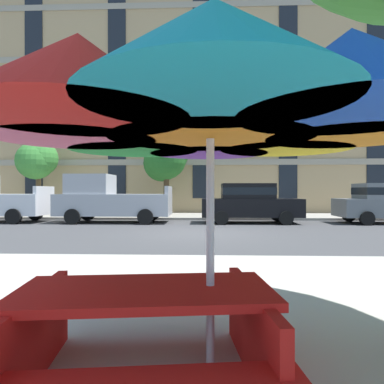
{
  "coord_description": "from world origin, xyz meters",
  "views": [
    {
      "loc": [
        0.18,
        -11.45,
        1.46
      ],
      "look_at": [
        -0.37,
        3.2,
        1.4
      ],
      "focal_mm": 31.32,
      "sensor_mm": 36.0,
      "label": 1
    }
  ],
  "objects_px": {
    "picnic_table": "(145,327)",
    "street_tree_middle": "(166,158)",
    "pickup_silver": "(110,200)",
    "sedan_black": "(250,202)",
    "street_tree_left": "(38,159)",
    "patio_umbrella": "(210,107)"
  },
  "relations": [
    {
      "from": "picnic_table",
      "to": "street_tree_middle",
      "type": "bearing_deg",
      "value": 96.05
    },
    {
      "from": "pickup_silver",
      "to": "sedan_black",
      "type": "height_order",
      "value": "pickup_silver"
    },
    {
      "from": "sedan_black",
      "to": "pickup_silver",
      "type": "bearing_deg",
      "value": 180.0
    },
    {
      "from": "street_tree_left",
      "to": "street_tree_middle",
      "type": "bearing_deg",
      "value": -0.1
    },
    {
      "from": "street_tree_middle",
      "to": "patio_umbrella",
      "type": "height_order",
      "value": "street_tree_middle"
    },
    {
      "from": "pickup_silver",
      "to": "street_tree_middle",
      "type": "height_order",
      "value": "street_tree_middle"
    },
    {
      "from": "street_tree_left",
      "to": "street_tree_middle",
      "type": "xyz_separation_m",
      "value": [
        7.32,
        -0.01,
        0.03
      ]
    },
    {
      "from": "street_tree_left",
      "to": "street_tree_middle",
      "type": "distance_m",
      "value": 7.32
    },
    {
      "from": "sedan_black",
      "to": "street_tree_middle",
      "type": "height_order",
      "value": "street_tree_middle"
    },
    {
      "from": "sedan_black",
      "to": "picnic_table",
      "type": "bearing_deg",
      "value": -100.85
    },
    {
      "from": "pickup_silver",
      "to": "street_tree_middle",
      "type": "bearing_deg",
      "value": 58.24
    },
    {
      "from": "pickup_silver",
      "to": "street_tree_left",
      "type": "bearing_deg",
      "value": 145.17
    },
    {
      "from": "sedan_black",
      "to": "picnic_table",
      "type": "relative_size",
      "value": 2.24
    },
    {
      "from": "street_tree_middle",
      "to": "picnic_table",
      "type": "relative_size",
      "value": 2.31
    },
    {
      "from": "street_tree_middle",
      "to": "picnic_table",
      "type": "distance_m",
      "value": 16.66
    },
    {
      "from": "pickup_silver",
      "to": "street_tree_left",
      "type": "height_order",
      "value": "street_tree_left"
    },
    {
      "from": "street_tree_middle",
      "to": "patio_umbrella",
      "type": "xyz_separation_m",
      "value": [
        2.2,
        -16.25,
        -1.2
      ]
    },
    {
      "from": "pickup_silver",
      "to": "street_tree_left",
      "type": "distance_m",
      "value": 6.62
    },
    {
      "from": "patio_umbrella",
      "to": "street_tree_middle",
      "type": "bearing_deg",
      "value": 97.69
    },
    {
      "from": "pickup_silver",
      "to": "patio_umbrella",
      "type": "relative_size",
      "value": 1.59
    },
    {
      "from": "street_tree_middle",
      "to": "patio_umbrella",
      "type": "distance_m",
      "value": 16.44
    },
    {
      "from": "street_tree_middle",
      "to": "picnic_table",
      "type": "bearing_deg",
      "value": -83.95
    }
  ]
}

